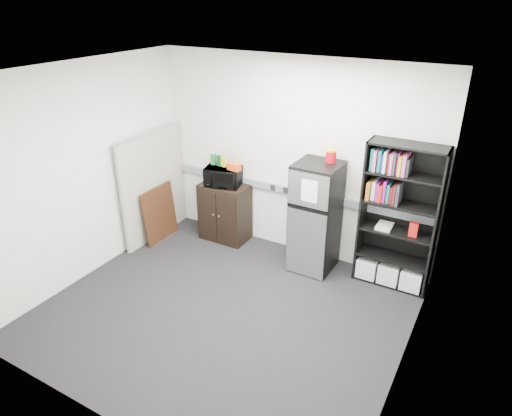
% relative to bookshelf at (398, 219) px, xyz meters
% --- Properties ---
extents(floor, '(4.00, 4.00, 0.00)m').
position_rel_bookshelf_xyz_m(floor, '(-1.53, -1.57, -0.91)').
color(floor, black).
rests_on(floor, ground).
extents(wall_back, '(4.00, 0.02, 2.70)m').
position_rel_bookshelf_xyz_m(wall_back, '(-1.53, 0.18, 0.44)').
color(wall_back, silver).
rests_on(wall_back, floor).
extents(wall_right, '(0.02, 3.50, 2.70)m').
position_rel_bookshelf_xyz_m(wall_right, '(0.47, -1.57, 0.44)').
color(wall_right, silver).
rests_on(wall_right, floor).
extents(wall_left, '(0.02, 3.50, 2.70)m').
position_rel_bookshelf_xyz_m(wall_left, '(-3.53, -1.57, 0.44)').
color(wall_left, silver).
rests_on(wall_left, floor).
extents(ceiling, '(4.00, 3.50, 0.02)m').
position_rel_bookshelf_xyz_m(ceiling, '(-1.53, -1.57, 1.79)').
color(ceiling, white).
rests_on(ceiling, wall_back).
extents(electrical_raceway, '(3.92, 0.05, 0.10)m').
position_rel_bookshelf_xyz_m(electrical_raceway, '(-1.53, 0.15, -0.01)').
color(electrical_raceway, gray).
rests_on(electrical_raceway, wall_back).
extents(wall_note, '(0.14, 0.00, 0.10)m').
position_rel_bookshelf_xyz_m(wall_note, '(-1.88, 0.18, 0.64)').
color(wall_note, white).
rests_on(wall_note, wall_back).
extents(bookshelf, '(0.90, 0.34, 1.85)m').
position_rel_bookshelf_xyz_m(bookshelf, '(0.00, 0.00, 0.00)').
color(bookshelf, black).
rests_on(bookshelf, floor).
extents(cubicle_partition, '(0.06, 1.30, 1.62)m').
position_rel_bookshelf_xyz_m(cubicle_partition, '(-3.43, -0.49, -0.10)').
color(cubicle_partition, gray).
rests_on(cubicle_partition, floor).
extents(cabinet, '(0.70, 0.46, 0.87)m').
position_rel_bookshelf_xyz_m(cabinet, '(-2.47, -0.06, -0.48)').
color(cabinet, black).
rests_on(cabinet, floor).
extents(microwave, '(0.56, 0.45, 0.27)m').
position_rel_bookshelf_xyz_m(microwave, '(-2.47, -0.08, 0.09)').
color(microwave, black).
rests_on(microwave, cabinet).
extents(snack_box_a, '(0.08, 0.06, 0.15)m').
position_rel_bookshelf_xyz_m(snack_box_a, '(-2.65, -0.05, 0.31)').
color(snack_box_a, '#195726').
rests_on(snack_box_a, microwave).
extents(snack_box_b, '(0.08, 0.06, 0.15)m').
position_rel_bookshelf_xyz_m(snack_box_b, '(-2.55, -0.05, 0.31)').
color(snack_box_b, '#0C381B').
rests_on(snack_box_b, microwave).
extents(snack_box_c, '(0.08, 0.07, 0.14)m').
position_rel_bookshelf_xyz_m(snack_box_c, '(-2.48, -0.05, 0.30)').
color(snack_box_c, '#CFC713').
rests_on(snack_box_c, microwave).
extents(snack_bag, '(0.19, 0.13, 0.10)m').
position_rel_bookshelf_xyz_m(snack_bag, '(-2.27, -0.10, 0.28)').
color(snack_bag, '#DD4116').
rests_on(snack_bag, microwave).
extents(refrigerator, '(0.56, 0.59, 1.48)m').
position_rel_bookshelf_xyz_m(refrigerator, '(-1.01, -0.14, -0.17)').
color(refrigerator, black).
rests_on(refrigerator, floor).
extents(coffee_can, '(0.13, 0.13, 0.18)m').
position_rel_bookshelf_xyz_m(coffee_can, '(-0.91, -0.02, 0.66)').
color(coffee_can, '#B10811').
rests_on(coffee_can, refrigerator).
extents(framed_poster, '(0.11, 0.64, 0.83)m').
position_rel_bookshelf_xyz_m(framed_poster, '(-3.30, -0.56, -0.50)').
color(framed_poster, black).
rests_on(framed_poster, floor).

